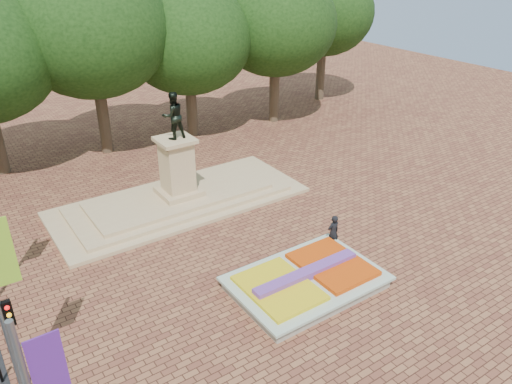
# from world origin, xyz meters

# --- Properties ---
(ground) EXTENTS (90.00, 90.00, 0.00)m
(ground) POSITION_xyz_m (0.00, 0.00, 0.00)
(ground) COLOR brown
(ground) RESTS_ON ground
(flower_bed) EXTENTS (6.30, 4.30, 0.91)m
(flower_bed) POSITION_xyz_m (1.03, -2.00, 0.38)
(flower_bed) COLOR gray
(flower_bed) RESTS_ON ground
(monument) EXTENTS (14.00, 6.00, 6.40)m
(monument) POSITION_xyz_m (0.00, 8.00, 0.88)
(monument) COLOR tan
(monument) RESTS_ON ground
(tree_row_back) EXTENTS (44.80, 8.80, 10.43)m
(tree_row_back) POSITION_xyz_m (2.33, 18.00, 6.67)
(tree_row_back) COLOR #3C2F21
(tree_row_back) RESTS_ON ground
(banner_poles) EXTENTS (0.88, 11.17, 7.00)m
(banner_poles) POSITION_xyz_m (-10.08, -1.31, 3.88)
(banner_poles) COLOR slate
(banner_poles) RESTS_ON ground
(pedestrian) EXTENTS (0.67, 0.45, 1.80)m
(pedestrian) POSITION_xyz_m (3.99, -0.33, 0.90)
(pedestrian) COLOR black
(pedestrian) RESTS_ON ground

